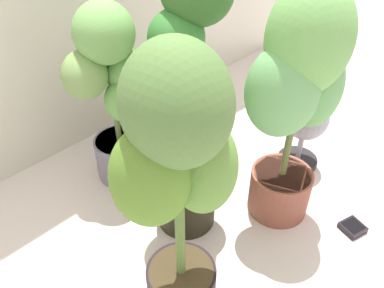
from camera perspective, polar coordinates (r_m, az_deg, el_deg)
ground_plane at (r=1.53m, az=3.11°, el=-12.74°), size 8.00×8.00×0.00m
potted_plant_center at (r=1.31m, az=-0.95°, el=0.42°), size 0.38×0.32×0.68m
potted_plant_front_left at (r=0.92m, az=-2.10°, el=-5.20°), size 0.37×0.28×0.90m
potted_plant_back_center at (r=1.53m, az=-11.66°, el=7.69°), size 0.39×0.31×0.77m
potted_plant_front_right at (r=1.31m, az=15.13°, el=7.12°), size 0.42×0.36×0.90m
potted_plant_back_right at (r=1.60m, az=0.00°, el=11.93°), size 0.39×0.35×0.88m
hygrometer_box at (r=1.64m, az=22.48°, el=-11.24°), size 0.10×0.10×0.03m
floor_fan at (r=1.74m, az=16.28°, el=3.06°), size 0.27×0.27×0.35m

